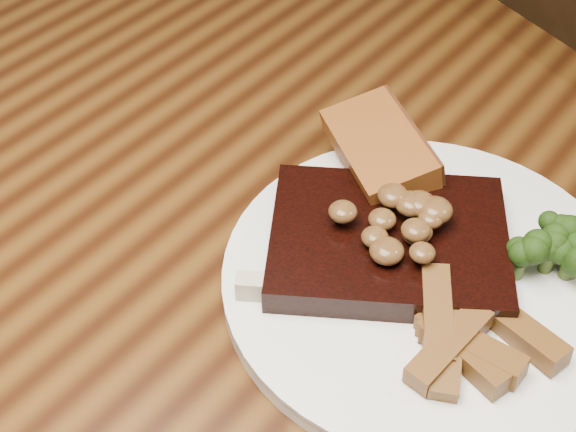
# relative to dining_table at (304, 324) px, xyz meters

# --- Properties ---
(dining_table) EXTENTS (1.60, 0.90, 0.75)m
(dining_table) POSITION_rel_dining_table_xyz_m (0.00, 0.00, 0.00)
(dining_table) COLOR #4B2C0F
(dining_table) RESTS_ON ground
(chair_far) EXTENTS (0.55, 0.55, 0.91)m
(chair_far) POSITION_rel_dining_table_xyz_m (0.05, 0.55, -0.16)
(chair_far) COLOR black
(chair_far) RESTS_ON ground
(plate) EXTENTS (0.37, 0.37, 0.01)m
(plate) POSITION_rel_dining_table_xyz_m (0.09, 0.03, 0.10)
(plate) COLOR white
(plate) RESTS_ON dining_table
(steak) EXTENTS (0.23, 0.21, 0.03)m
(steak) POSITION_rel_dining_table_xyz_m (0.06, 0.03, 0.12)
(steak) COLOR black
(steak) RESTS_ON plate
(steak_bone) EXTENTS (0.14, 0.10, 0.02)m
(steak_bone) POSITION_rel_dining_table_xyz_m (0.06, -0.03, 0.11)
(steak_bone) COLOR #C0B394
(steak_bone) RESTS_ON plate
(mushroom_pile) EXTENTS (0.07, 0.07, 0.03)m
(mushroom_pile) POSITION_rel_dining_table_xyz_m (0.06, 0.03, 0.15)
(mushroom_pile) COLOR brown
(mushroom_pile) RESTS_ON steak
(garlic_bread) EXTENTS (0.13, 0.11, 0.02)m
(garlic_bread) POSITION_rel_dining_table_xyz_m (-0.00, 0.10, 0.12)
(garlic_bread) COLOR #9C521C
(garlic_bread) RESTS_ON plate
(potato_wedges) EXTENTS (0.10, 0.10, 0.02)m
(potato_wedges) POSITION_rel_dining_table_xyz_m (0.16, 0.02, 0.12)
(potato_wedges) COLOR brown
(potato_wedges) RESTS_ON plate
(broccoli_cluster) EXTENTS (0.06, 0.06, 0.04)m
(broccoli_cluster) POSITION_rel_dining_table_xyz_m (0.17, 0.09, 0.12)
(broccoli_cluster) COLOR #1B3C0D
(broccoli_cluster) RESTS_ON plate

